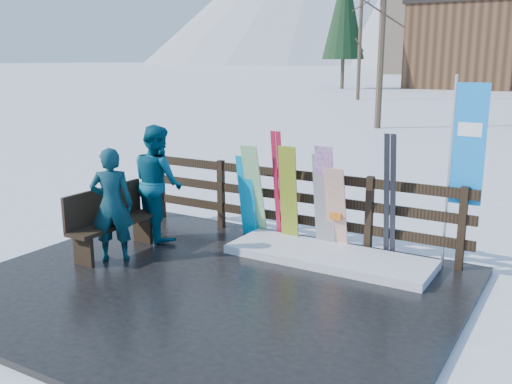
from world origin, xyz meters
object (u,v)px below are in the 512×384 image
Objects in this scene: person_front at (112,205)px; snowboard_5 at (336,210)px; snowboard_1 at (254,192)px; snowboard_3 at (326,199)px; bench at (110,219)px; snowboard_0 at (247,196)px; rental_flag at (464,152)px; snowboard_2 at (289,195)px; snowboard_4 at (324,203)px; person_back at (158,182)px.

snowboard_5 is at bearing -179.14° from person_front.
snowboard_3 is at bearing 0.00° from snowboard_1.
snowboard_0 is (1.31, 1.69, 0.15)m from bench.
person_front is at bearing -152.95° from rental_flag.
bench is at bearing -127.85° from snowboard_0.
snowboard_2 is 0.95× the size of snowboard_3.
snowboard_1 reaches higher than snowboard_0.
rental_flag reaches higher than bench.
snowboard_4 is (2.65, 1.69, 0.22)m from bench.
snowboard_2 is at bearing -168.93° from person_front.
bench is 2.68m from snowboard_2.
snowboard_3 is at bearing 180.00° from snowboard_5.
person_back is (-2.53, -0.77, 0.11)m from snowboard_3.
snowboard_5 is (0.16, -0.00, -0.15)m from snowboard_3.
snowboard_0 is at bearing -119.79° from person_back.
person_back reaches higher than snowboard_4.
snowboard_3 is at bearing -136.34° from person_back.
person_front is at bearing -143.65° from snowboard_5.
snowboard_5 is 3.20m from person_front.
bench is 0.58× the size of rental_flag.
snowboard_1 reaches higher than snowboard_5.
snowboard_2 is at bearing 180.00° from snowboard_4.
snowboard_4 is at bearing 180.00° from snowboard_5.
bench is at bearing -140.63° from snowboard_2.
bench is at bearing -156.49° from rental_flag.
snowboard_5 is 0.51× the size of rental_flag.
snowboard_2 reaches higher than snowboard_1.
snowboard_5 is at bearing -137.30° from person_back.
snowboard_1 is 0.60× the size of rental_flag.
person_back is at bearing -146.50° from snowboard_0.
snowboard_0 is 0.52× the size of rental_flag.
snowboard_3 is at bearing 0.00° from snowboard_2.
snowboard_5 is at bearing -0.00° from snowboard_2.
snowboard_0 is at bearing 180.00° from snowboard_5.
snowboard_4 is 0.92× the size of person_front.
person_back is (-1.30, -0.77, 0.15)m from snowboard_1.
snowboard_1 is 1.19m from snowboard_4.
rental_flag is 4.53m from person_back.
snowboard_0 is 0.87× the size of snowboard_2.
snowboard_4 is 1.12× the size of snowboard_5.
bench is 0.97× the size of snowboard_2.
person_back is at bearing -164.02° from snowboard_5.
snowboard_3 is at bearing -171.59° from rental_flag.
snowboard_1 is 0.61m from snowboard_2.
snowboard_4 is at bearing -171.74° from rental_flag.
snowboard_2 is at bearing -0.00° from snowboard_1.
snowboard_1 is 1.17× the size of snowboard_5.
person_front reaches higher than snowboard_2.
snowboard_3 is (2.68, 1.69, 0.28)m from bench.
snowboard_3 reaches higher than snowboard_5.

